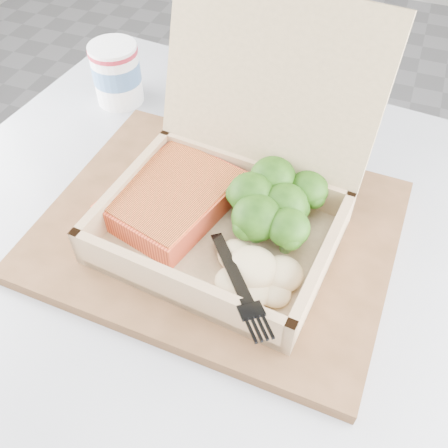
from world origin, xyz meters
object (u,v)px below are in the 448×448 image
(takeout_container, at_px, (236,182))
(paper_cup, at_px, (116,72))
(serving_tray, at_px, (218,229))
(cafe_table, at_px, (208,330))

(takeout_container, distance_m, paper_cup, 0.30)
(takeout_container, xyz_separation_m, paper_cup, (-0.24, 0.17, -0.02))
(serving_tray, bearing_deg, cafe_table, -105.73)
(cafe_table, relative_size, serving_tray, 2.08)
(cafe_table, bearing_deg, takeout_container, 65.90)
(serving_tray, height_order, paper_cup, paper_cup)
(cafe_table, height_order, takeout_container, takeout_container)
(serving_tray, distance_m, paper_cup, 0.30)
(paper_cup, bearing_deg, cafe_table, -44.98)
(takeout_container, bearing_deg, serving_tray, -117.88)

